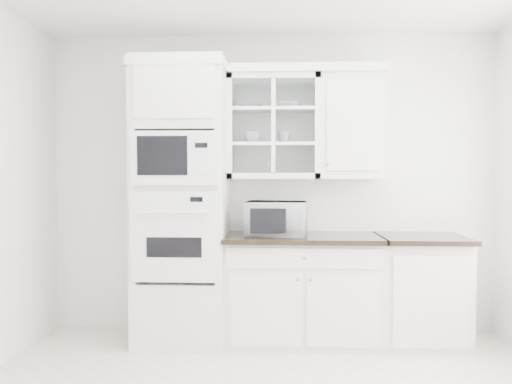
{
  "coord_description": "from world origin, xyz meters",
  "views": [
    {
      "loc": [
        0.08,
        -2.81,
        1.44
      ],
      "look_at": [
        -0.1,
        1.05,
        1.3
      ],
      "focal_mm": 35.0,
      "sensor_mm": 36.0,
      "label": 1
    }
  ],
  "objects": [
    {
      "name": "room_shell",
      "position": [
        0.0,
        0.43,
        1.78
      ],
      "size": [
        4.0,
        3.5,
        2.7
      ],
      "color": "white",
      "rests_on": "ground"
    },
    {
      "name": "oven_column",
      "position": [
        -0.75,
        1.42,
        1.2
      ],
      "size": [
        0.76,
        0.68,
        2.4
      ],
      "color": "white",
      "rests_on": "ground"
    },
    {
      "name": "base_cabinet_run",
      "position": [
        0.28,
        1.45,
        0.46
      ],
      "size": [
        1.32,
        0.67,
        0.92
      ],
      "color": "white",
      "rests_on": "ground"
    },
    {
      "name": "extra_base_cabinet",
      "position": [
        1.28,
        1.45,
        0.46
      ],
      "size": [
        0.72,
        0.67,
        0.92
      ],
      "color": "white",
      "rests_on": "ground"
    },
    {
      "name": "upper_cabinet_glass",
      "position": [
        0.03,
        1.58,
        1.85
      ],
      "size": [
        0.8,
        0.33,
        0.9
      ],
      "color": "white",
      "rests_on": "room_shell"
    },
    {
      "name": "upper_cabinet_solid",
      "position": [
        0.71,
        1.58,
        1.85
      ],
      "size": [
        0.55,
        0.33,
        0.9
      ],
      "primitive_type": "cube",
      "color": "white",
      "rests_on": "room_shell"
    },
    {
      "name": "crown_molding",
      "position": [
        -0.07,
        1.56,
        2.33
      ],
      "size": [
        2.14,
        0.38,
        0.07
      ],
      "primitive_type": "cube",
      "color": "white",
      "rests_on": "room_shell"
    },
    {
      "name": "countertop_microwave",
      "position": [
        0.06,
        1.41,
        1.06
      ],
      "size": [
        0.55,
        0.47,
        0.29
      ],
      "primitive_type": "imported",
      "rotation": [
        0.0,
        0.0,
        3.01
      ],
      "color": "white",
      "rests_on": "base_cabinet_run"
    },
    {
      "name": "bowl_a",
      "position": [
        -0.17,
        1.6,
        2.03
      ],
      "size": [
        0.23,
        0.23,
        0.05
      ],
      "primitive_type": "imported",
      "rotation": [
        0.0,
        0.0,
        -0.21
      ],
      "color": "white",
      "rests_on": "upper_cabinet_glass"
    },
    {
      "name": "bowl_b",
      "position": [
        0.16,
        1.59,
        2.04
      ],
      "size": [
        0.21,
        0.21,
        0.06
      ],
      "primitive_type": "imported",
      "rotation": [
        0.0,
        0.0,
        -0.12
      ],
      "color": "white",
      "rests_on": "upper_cabinet_glass"
    },
    {
      "name": "cup_a",
      "position": [
        -0.16,
        1.58,
        1.76
      ],
      "size": [
        0.15,
        0.15,
        0.1
      ],
      "primitive_type": "imported",
      "rotation": [
        0.0,
        0.0,
        -0.14
      ],
      "color": "white",
      "rests_on": "upper_cabinet_glass"
    },
    {
      "name": "cup_b",
      "position": [
        0.13,
        1.59,
        1.76
      ],
      "size": [
        0.11,
        0.11,
        0.1
      ],
      "primitive_type": "imported",
      "rotation": [
        0.0,
        0.0,
        0.02
      ],
      "color": "white",
      "rests_on": "upper_cabinet_glass"
    }
  ]
}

